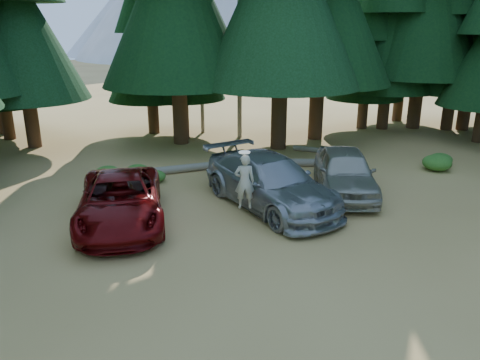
{
  "coord_description": "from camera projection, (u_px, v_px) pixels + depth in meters",
  "views": [
    {
      "loc": [
        -2.43,
        -11.2,
        6.04
      ],
      "look_at": [
        -0.62,
        3.11,
        1.25
      ],
      "focal_mm": 35.0,
      "sensor_mm": 36.0,
      "label": 1
    }
  ],
  "objects": [
    {
      "name": "ground",
      "position": [
        277.0,
        258.0,
        12.74
      ],
      "size": [
        160.0,
        160.0,
        0.0
      ],
      "primitive_type": "plane",
      "color": "#A27E44",
      "rests_on": "ground"
    },
    {
      "name": "forest_belt_north",
      "position": [
        225.0,
        136.0,
        26.86
      ],
      "size": [
        36.0,
        7.0,
        22.0
      ],
      "primitive_type": null,
      "color": "black",
      "rests_on": "ground"
    },
    {
      "name": "snag_front",
      "position": [
        240.0,
        26.0,
        24.6
      ],
      "size": [
        0.24,
        0.24,
        12.0
      ],
      "primitive_type": "cylinder",
      "color": "slate",
      "rests_on": "ground"
    },
    {
      "name": "snag_back",
      "position": [
        201.0,
        45.0,
        26.08
      ],
      "size": [
        0.2,
        0.2,
        10.0
      ],
      "primitive_type": "cylinder",
      "color": "slate",
      "rests_on": "ground"
    },
    {
      "name": "red_pickup",
      "position": [
        121.0,
        200.0,
        14.78
      ],
      "size": [
        2.99,
        5.76,
        1.55
      ],
      "primitive_type": "imported",
      "rotation": [
        0.0,
        0.0,
        0.08
      ],
      "color": "#610809",
      "rests_on": "ground"
    },
    {
      "name": "silver_minivan_center",
      "position": [
        270.0,
        182.0,
        16.14
      ],
      "size": [
        4.76,
        6.56,
        1.76
      ],
      "primitive_type": "imported",
      "rotation": [
        0.0,
        0.0,
        0.42
      ],
      "color": "#989A9F",
      "rests_on": "ground"
    },
    {
      "name": "silver_minivan_right",
      "position": [
        345.0,
        172.0,
        17.42
      ],
      "size": [
        2.87,
        5.26,
        1.7
      ],
      "primitive_type": "imported",
      "rotation": [
        0.0,
        0.0,
        -0.18
      ],
      "color": "#A8A495",
      "rests_on": "ground"
    },
    {
      "name": "frisbee_player",
      "position": [
        245.0,
        181.0,
        14.78
      ],
      "size": [
        0.66,
        0.45,
        1.85
      ],
      "rotation": [
        0.0,
        0.0,
        3.12
      ],
      "color": "beige",
      "rests_on": "ground"
    },
    {
      "name": "log_left",
      "position": [
        176.0,
        169.0,
        20.03
      ],
      "size": [
        4.64,
        1.43,
        0.34
      ],
      "primitive_type": "cylinder",
      "rotation": [
        0.0,
        1.57,
        0.24
      ],
      "color": "slate",
      "rests_on": "ground"
    },
    {
      "name": "log_mid",
      "position": [
        324.0,
        151.0,
        23.12
      ],
      "size": [
        2.8,
        1.8,
        0.26
      ],
      "primitive_type": "cylinder",
      "rotation": [
        0.0,
        1.57,
        -0.53
      ],
      "color": "slate",
      "rests_on": "ground"
    },
    {
      "name": "log_right",
      "position": [
        292.0,
        162.0,
        20.98
      ],
      "size": [
        5.44,
        1.26,
        0.35
      ],
      "primitive_type": "cylinder",
      "rotation": [
        0.0,
        1.57,
        -0.17
      ],
      "color": "slate",
      "rests_on": "ground"
    },
    {
      "name": "shrub_far_left",
      "position": [
        107.0,
        173.0,
        19.14
      ],
      "size": [
        1.02,
        1.02,
        0.56
      ],
      "primitive_type": "ellipsoid",
      "color": "#21601D",
      "rests_on": "ground"
    },
    {
      "name": "shrub_left",
      "position": [
        155.0,
        176.0,
        18.86
      ],
      "size": [
        0.86,
        0.86,
        0.47
      ],
      "primitive_type": "ellipsoid",
      "color": "#21601D",
      "rests_on": "ground"
    },
    {
      "name": "shrub_center_left",
      "position": [
        137.0,
        171.0,
        19.41
      ],
      "size": [
        0.99,
        0.99,
        0.54
      ],
      "primitive_type": "ellipsoid",
      "color": "#21601D",
      "rests_on": "ground"
    },
    {
      "name": "shrub_center_right",
      "position": [
        266.0,
        172.0,
        19.26
      ],
      "size": [
        0.99,
        0.99,
        0.55
      ],
      "primitive_type": "ellipsoid",
      "color": "#21601D",
      "rests_on": "ground"
    },
    {
      "name": "shrub_right",
      "position": [
        264.0,
        157.0,
        21.59
      ],
      "size": [
        0.86,
        0.86,
        0.48
      ],
      "primitive_type": "ellipsoid",
      "color": "#21601D",
      "rests_on": "ground"
    },
    {
      "name": "shrub_far_right",
      "position": [
        437.0,
        163.0,
        20.36
      ],
      "size": [
        1.23,
        1.23,
        0.68
      ],
      "primitive_type": "ellipsoid",
      "color": "#21601D",
      "rests_on": "ground"
    },
    {
      "name": "shrub_edge_east",
      "position": [
        441.0,
        159.0,
        21.08
      ],
      "size": [
        1.01,
        1.01,
        0.55
      ],
      "primitive_type": "ellipsoid",
      "color": "#21601D",
      "rests_on": "ground"
    }
  ]
}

